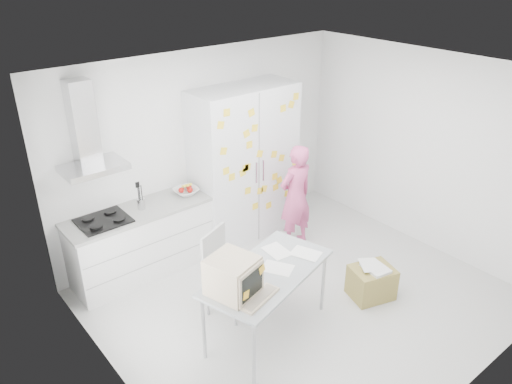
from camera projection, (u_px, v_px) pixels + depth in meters
floor at (301, 299)px, 6.07m from camera, size 4.50×4.00×0.02m
walls at (264, 178)px, 5.97m from camera, size 4.52×4.01×2.70m
ceiling at (312, 77)px, 4.87m from camera, size 4.50×4.00×0.02m
counter_run at (142, 241)px, 6.35m from camera, size 1.84×0.63×1.28m
range_hood at (86, 135)px, 5.53m from camera, size 0.70×0.48×1.01m
tall_cabinet at (244, 164)px, 7.00m from camera, size 1.50×0.68×2.20m
person at (296, 196)px, 6.86m from camera, size 0.55×0.37×1.50m
desk at (247, 276)px, 4.94m from camera, size 1.65×1.13×1.20m
chair at (223, 267)px, 5.64m from camera, size 0.60×0.60×1.03m
cardboard_box at (372, 282)px, 6.02m from camera, size 0.59×0.53×0.43m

